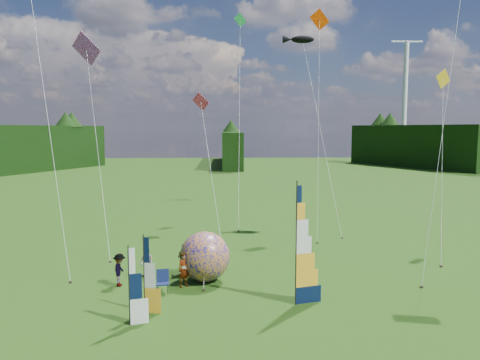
{
  "coord_description": "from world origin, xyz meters",
  "views": [
    {
      "loc": [
        -1.8,
        -18.22,
        7.94
      ],
      "look_at": [
        -1.0,
        4.0,
        5.5
      ],
      "focal_mm": 35.0,
      "sensor_mm": 36.0,
      "label": 1
    }
  ],
  "objects_px": {
    "side_banner_left": "(144,275)",
    "spectator_a": "(184,270)",
    "side_banner_far": "(129,287)",
    "camp_chair": "(163,282)",
    "spectator_b": "(147,263)",
    "kite_whale": "(320,119)",
    "spectator_d": "(184,259)",
    "bol_inflatable": "(205,256)",
    "spectator_c": "(120,270)",
    "feather_banner_main": "(296,246)"
  },
  "relations": [
    {
      "from": "side_banner_left",
      "to": "spectator_a",
      "type": "height_order",
      "value": "side_banner_left"
    },
    {
      "from": "side_banner_far",
      "to": "camp_chair",
      "type": "height_order",
      "value": "side_banner_far"
    },
    {
      "from": "spectator_b",
      "to": "camp_chair",
      "type": "bearing_deg",
      "value": -25.62
    },
    {
      "from": "side_banner_far",
      "to": "kite_whale",
      "type": "xyz_separation_m",
      "value": [
        11.78,
        20.05,
        7.14
      ]
    },
    {
      "from": "spectator_d",
      "to": "bol_inflatable",
      "type": "bearing_deg",
      "value": 176.62
    },
    {
      "from": "spectator_c",
      "to": "kite_whale",
      "type": "bearing_deg",
      "value": -39.98
    },
    {
      "from": "feather_banner_main",
      "to": "kite_whale",
      "type": "relative_size",
      "value": 0.31
    },
    {
      "from": "feather_banner_main",
      "to": "spectator_b",
      "type": "height_order",
      "value": "feather_banner_main"
    },
    {
      "from": "side_banner_far",
      "to": "spectator_a",
      "type": "bearing_deg",
      "value": 53.32
    },
    {
      "from": "spectator_c",
      "to": "kite_whale",
      "type": "relative_size",
      "value": 0.1
    },
    {
      "from": "spectator_d",
      "to": "spectator_b",
      "type": "bearing_deg",
      "value": 63.64
    },
    {
      "from": "spectator_b",
      "to": "bol_inflatable",
      "type": "bearing_deg",
      "value": 27.99
    },
    {
      "from": "side_banner_left",
      "to": "kite_whale",
      "type": "xyz_separation_m",
      "value": [
        11.39,
        18.74,
        7.07
      ]
    },
    {
      "from": "side_banner_left",
      "to": "spectator_b",
      "type": "relative_size",
      "value": 2.02
    },
    {
      "from": "feather_banner_main",
      "to": "spectator_a",
      "type": "relative_size",
      "value": 3.12
    },
    {
      "from": "bol_inflatable",
      "to": "spectator_c",
      "type": "xyz_separation_m",
      "value": [
        -4.28,
        -0.63,
        -0.47
      ]
    },
    {
      "from": "bol_inflatable",
      "to": "camp_chair",
      "type": "bearing_deg",
      "value": -138.06
    },
    {
      "from": "side_banner_left",
      "to": "bol_inflatable",
      "type": "bearing_deg",
      "value": 72.92
    },
    {
      "from": "camp_chair",
      "to": "kite_whale",
      "type": "distance_m",
      "value": 21.28
    },
    {
      "from": "bol_inflatable",
      "to": "kite_whale",
      "type": "bearing_deg",
      "value": 58.39
    },
    {
      "from": "spectator_d",
      "to": "camp_chair",
      "type": "bearing_deg",
      "value": 119.12
    },
    {
      "from": "side_banner_far",
      "to": "bol_inflatable",
      "type": "bearing_deg",
      "value": 47.5
    },
    {
      "from": "side_banner_left",
      "to": "spectator_a",
      "type": "distance_m",
      "value": 3.67
    },
    {
      "from": "side_banner_far",
      "to": "spectator_c",
      "type": "distance_m",
      "value": 5.14
    },
    {
      "from": "side_banner_far",
      "to": "spectator_c",
      "type": "bearing_deg",
      "value": 91.4
    },
    {
      "from": "camp_chair",
      "to": "spectator_a",
      "type": "bearing_deg",
      "value": 36.25
    },
    {
      "from": "bol_inflatable",
      "to": "spectator_a",
      "type": "height_order",
      "value": "bol_inflatable"
    },
    {
      "from": "spectator_b",
      "to": "spectator_c",
      "type": "height_order",
      "value": "spectator_c"
    },
    {
      "from": "side_banner_far",
      "to": "spectator_c",
      "type": "xyz_separation_m",
      "value": [
        -1.46,
        4.86,
        -0.77
      ]
    },
    {
      "from": "kite_whale",
      "to": "spectator_a",
      "type": "bearing_deg",
      "value": -119.21
    },
    {
      "from": "spectator_c",
      "to": "camp_chair",
      "type": "xyz_separation_m",
      "value": [
        2.31,
        -1.14,
        -0.27
      ]
    },
    {
      "from": "camp_chair",
      "to": "kite_whale",
      "type": "xyz_separation_m",
      "value": [
        10.93,
        16.33,
        8.18
      ]
    },
    {
      "from": "side_banner_far",
      "to": "spectator_d",
      "type": "xyz_separation_m",
      "value": [
        1.65,
        6.77,
        -0.76
      ]
    },
    {
      "from": "side_banner_left",
      "to": "bol_inflatable",
      "type": "height_order",
      "value": "side_banner_left"
    },
    {
      "from": "feather_banner_main",
      "to": "camp_chair",
      "type": "distance_m",
      "value": 6.8
    },
    {
      "from": "side_banner_left",
      "to": "spectator_d",
      "type": "height_order",
      "value": "side_banner_left"
    },
    {
      "from": "kite_whale",
      "to": "spectator_c",
      "type": "bearing_deg",
      "value": -127.43
    },
    {
      "from": "feather_banner_main",
      "to": "bol_inflatable",
      "type": "distance_m",
      "value": 5.68
    },
    {
      "from": "bol_inflatable",
      "to": "spectator_b",
      "type": "xyz_separation_m",
      "value": [
        -3.12,
        0.57,
        -0.48
      ]
    },
    {
      "from": "spectator_a",
      "to": "spectator_b",
      "type": "xyz_separation_m",
      "value": [
        -2.1,
        1.46,
        -0.05
      ]
    },
    {
      "from": "kite_whale",
      "to": "bol_inflatable",
      "type": "bearing_deg",
      "value": -117.96
    },
    {
      "from": "bol_inflatable",
      "to": "spectator_c",
      "type": "bearing_deg",
      "value": -171.57
    },
    {
      "from": "bol_inflatable",
      "to": "spectator_d",
      "type": "bearing_deg",
      "value": 132.66
    },
    {
      "from": "camp_chair",
      "to": "side_banner_far",
      "type": "bearing_deg",
      "value": -109.28
    },
    {
      "from": "spectator_a",
      "to": "spectator_d",
      "type": "distance_m",
      "value": 2.17
    },
    {
      "from": "side_banner_far",
      "to": "spectator_a",
      "type": "xyz_separation_m",
      "value": [
        1.8,
        4.61,
        -0.73
      ]
    },
    {
      "from": "spectator_a",
      "to": "kite_whale",
      "type": "relative_size",
      "value": 0.1
    },
    {
      "from": "spectator_c",
      "to": "spectator_a",
      "type": "bearing_deg",
      "value": -93.41
    },
    {
      "from": "kite_whale",
      "to": "side_banner_far",
      "type": "bearing_deg",
      "value": -116.78
    },
    {
      "from": "side_banner_far",
      "to": "camp_chair",
      "type": "relative_size",
      "value": 2.85
    }
  ]
}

